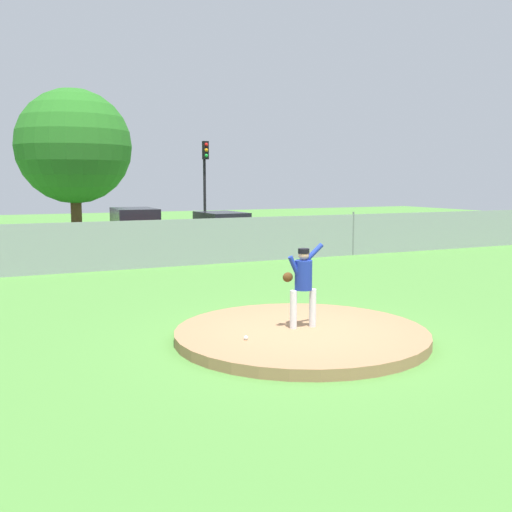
{
  "coord_description": "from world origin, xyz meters",
  "views": [
    {
      "loc": [
        -5.21,
        -9.15,
        2.89
      ],
      "look_at": [
        -0.2,
        1.54,
        1.38
      ],
      "focal_mm": 41.13,
      "sensor_mm": 36.0,
      "label": 1
    }
  ],
  "objects": [
    {
      "name": "chainlink_fence",
      "position": [
        0.0,
        10.0,
        0.81
      ],
      "size": [
        40.06,
        0.07,
        1.71
      ],
      "color": "gray",
      "rests_on": "ground_plane"
    },
    {
      "name": "tree_broad_left",
      "position": [
        -0.62,
        23.2,
        4.7
      ],
      "size": [
        5.99,
        5.99,
        7.71
      ],
      "color": "#4C331E",
      "rests_on": "ground_plane"
    },
    {
      "name": "parked_car_red",
      "position": [
        0.42,
        14.47,
        0.86
      ],
      "size": [
        2.03,
        4.89,
        1.81
      ],
      "color": "#A81919",
      "rests_on": "ground_plane"
    },
    {
      "name": "asphalt_strip",
      "position": [
        0.0,
        14.5,
        0.0
      ],
      "size": [
        44.0,
        7.0,
        0.01
      ],
      "primitive_type": "cube",
      "color": "#2B2B2D",
      "rests_on": "ground_plane"
    },
    {
      "name": "baseball",
      "position": [
        -1.21,
        -0.22,
        0.23
      ],
      "size": [
        0.07,
        0.07,
        0.07
      ],
      "primitive_type": "sphere",
      "color": "white",
      "rests_on": "pitchers_mound"
    },
    {
      "name": "ground_plane",
      "position": [
        0.0,
        6.0,
        0.0
      ],
      "size": [
        80.0,
        80.0,
        0.0
      ],
      "primitive_type": "plane",
      "color": "#4C8438"
    },
    {
      "name": "parked_car_champagne",
      "position": [
        4.18,
        14.4,
        0.76
      ],
      "size": [
        1.98,
        4.7,
        1.57
      ],
      "color": "tan",
      "rests_on": "ground_plane"
    },
    {
      "name": "pitchers_mound",
      "position": [
        0.0,
        0.0,
        0.1
      ],
      "size": [
        4.65,
        4.65,
        0.19
      ],
      "primitive_type": "cylinder",
      "color": "#99704C",
      "rests_on": "ground_plane"
    },
    {
      "name": "traffic_light_far",
      "position": [
        5.14,
        18.95,
        3.34
      ],
      "size": [
        0.28,
        0.46,
        4.89
      ],
      "color": "black",
      "rests_on": "ground_plane"
    },
    {
      "name": "pitcher_youth",
      "position": [
        0.09,
        0.11,
        1.1
      ],
      "size": [
        0.81,
        0.32,
        1.57
      ],
      "color": "silver",
      "rests_on": "pitchers_mound"
    }
  ]
}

